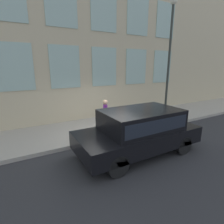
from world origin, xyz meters
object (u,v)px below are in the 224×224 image
Objects in this scene: person at (105,112)px; street_lamp at (170,48)px; parked_truck_black_near at (139,129)px; fire_hydrant at (119,123)px.

street_lamp is at bearing -132.91° from person.
parked_truck_black_near reaches higher than person.
person reaches higher than fire_hydrant.
street_lamp is at bearing -57.55° from parked_truck_black_near.
street_lamp is (0.01, -3.85, 2.95)m from person.
street_lamp is (2.36, -3.72, 3.04)m from parked_truck_black_near.
person is at bearing 90.15° from street_lamp.
fire_hydrant is at bearing 96.47° from street_lamp.
fire_hydrant is 4.83m from street_lamp.
parked_truck_black_near is at bearing 169.61° from fire_hydrant.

